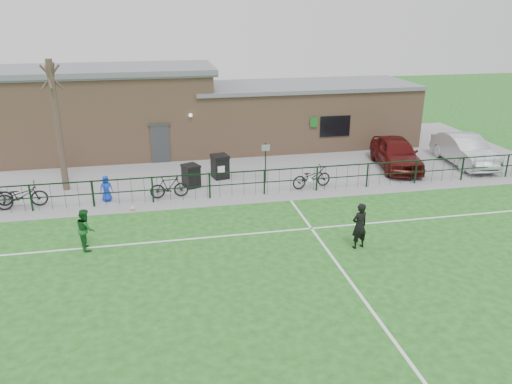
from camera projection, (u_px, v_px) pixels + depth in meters
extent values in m
plane|color=#1A581A|center=(288.00, 287.00, 15.38)|extent=(90.00, 90.00, 0.00)
cube|color=gray|center=(226.00, 161.00, 27.76)|extent=(34.00, 13.00, 0.02)
cube|color=white|center=(244.00, 198.00, 22.53)|extent=(28.00, 0.10, 0.01)
cube|color=white|center=(261.00, 233.00, 19.05)|extent=(28.00, 0.10, 0.01)
cube|color=white|center=(349.00, 280.00, 15.75)|extent=(0.10, 16.00, 0.01)
cube|color=black|center=(243.00, 184.00, 22.51)|extent=(28.00, 0.10, 1.20)
cylinder|color=#433229|center=(58.00, 127.00, 22.47)|extent=(0.30, 0.30, 6.00)
cube|color=black|center=(191.00, 177.00, 23.68)|extent=(0.90, 0.95, 1.00)
cube|color=black|center=(220.00, 167.00, 24.91)|extent=(0.88, 0.96, 1.10)
cylinder|color=black|center=(265.00, 163.00, 24.08)|extent=(0.07, 0.07, 2.00)
imported|color=#4C0E0D|center=(396.00, 153.00, 26.39)|extent=(2.69, 5.03, 1.63)
imported|color=#A9ABB0|center=(464.00, 150.00, 26.97)|extent=(2.04, 4.93, 1.59)
imported|color=black|center=(21.00, 196.00, 21.17)|extent=(2.18, 1.09, 1.09)
imported|color=black|center=(169.00, 187.00, 22.33)|extent=(1.74, 0.57, 1.03)
imported|color=black|center=(312.00, 177.00, 23.56)|extent=(2.07, 1.06, 1.04)
imported|color=blue|center=(106.00, 188.00, 21.91)|extent=(0.65, 0.52, 1.17)
imported|color=black|center=(359.00, 226.00, 17.60)|extent=(0.70, 0.55, 1.70)
sphere|color=white|center=(310.00, 181.00, 19.74)|extent=(0.22, 0.22, 0.22)
imported|color=#185421|center=(86.00, 229.00, 17.57)|extent=(0.74, 0.86, 1.50)
sphere|color=silver|center=(133.00, 208.00, 21.07)|extent=(0.22, 0.22, 0.22)
cube|color=#A1785A|center=(218.00, 119.00, 29.90)|extent=(24.00, 5.00, 3.50)
cube|color=#A1785A|center=(106.00, 83.00, 27.91)|extent=(11.52, 5.00, 1.20)
cube|color=#5B5D62|center=(105.00, 69.00, 27.66)|extent=(12.02, 5.40, 0.28)
cube|color=#5B5D62|center=(303.00, 85.00, 30.24)|extent=(13.44, 5.30, 0.22)
cube|color=#383A3D|center=(160.00, 144.00, 27.17)|extent=(1.00, 0.08, 2.10)
cube|color=black|center=(335.00, 126.00, 28.85)|extent=(1.80, 0.08, 1.20)
cube|color=#19661E|center=(314.00, 122.00, 28.46)|extent=(0.45, 0.04, 0.55)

